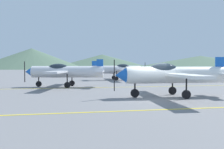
% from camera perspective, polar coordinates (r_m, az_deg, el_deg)
% --- Properties ---
extents(ground_plane, '(400.00, 400.00, 0.00)m').
position_cam_1_polar(ground_plane, '(16.25, 9.53, -5.62)').
color(ground_plane, slate).
extents(apron_line_near, '(80.00, 0.16, 0.01)m').
position_cam_1_polar(apron_line_near, '(12.62, 15.82, -7.96)').
color(apron_line_near, yellow).
rests_on(apron_line_near, ground_plane).
extents(apron_line_far, '(80.00, 0.16, 0.01)m').
position_cam_1_polar(apron_line_far, '(23.96, 2.89, -3.02)').
color(apron_line_far, yellow).
rests_on(apron_line_far, ground_plane).
extents(airplane_near, '(8.11, 9.35, 2.80)m').
position_cam_1_polar(airplane_near, '(17.13, 14.16, 0.05)').
color(airplane_near, white).
rests_on(airplane_near, ground_plane).
extents(airplane_mid, '(8.20, 9.34, 2.80)m').
position_cam_1_polar(airplane_mid, '(24.52, -11.31, 0.74)').
color(airplane_mid, silver).
rests_on(airplane_mid, ground_plane).
extents(airplane_far, '(8.08, 9.33, 2.80)m').
position_cam_1_polar(airplane_far, '(35.16, 1.56, 1.25)').
color(airplane_far, silver).
rests_on(airplane_far, ground_plane).
extents(car_sedan, '(2.70, 4.58, 1.62)m').
position_cam_1_polar(car_sedan, '(43.43, 15.02, 0.41)').
color(car_sedan, white).
rests_on(car_sedan, ground_plane).
extents(hill_centerleft, '(62.42, 62.42, 11.89)m').
position_cam_1_polar(hill_centerleft, '(146.69, -18.69, 3.65)').
color(hill_centerleft, '#4C6651').
rests_on(hill_centerleft, ground_plane).
extents(hill_centerright, '(73.82, 73.82, 9.93)m').
position_cam_1_polar(hill_centerright, '(176.32, -2.35, 3.21)').
color(hill_centerright, '#4C6651').
rests_on(hill_centerright, ground_plane).
extents(hill_right, '(86.62, 86.62, 7.43)m').
position_cam_1_polar(hill_right, '(146.03, 20.39, 2.76)').
color(hill_right, '#4C6651').
rests_on(hill_right, ground_plane).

